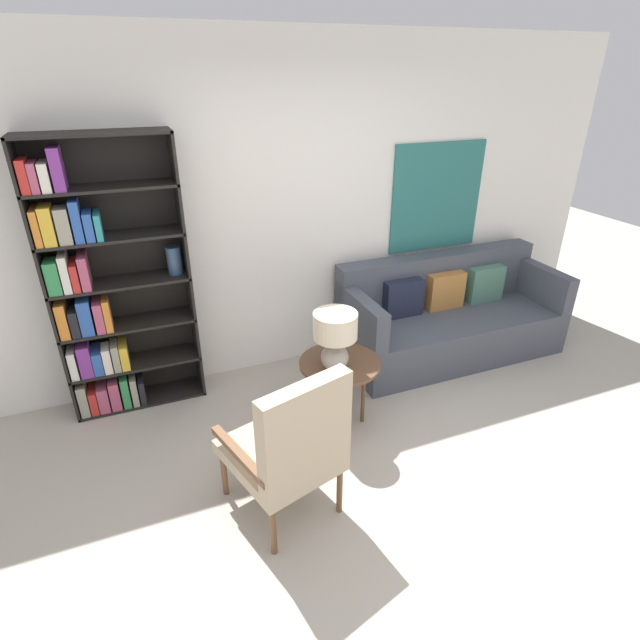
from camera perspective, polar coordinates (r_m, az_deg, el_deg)
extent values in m
plane|color=#B2A899|center=(3.21, 7.11, -22.18)|extent=(14.00, 14.00, 0.00)
cube|color=white|center=(4.13, -5.49, 11.79)|extent=(6.40, 0.06, 2.70)
cube|color=#286B66|center=(4.74, 13.19, 13.48)|extent=(0.91, 0.02, 0.95)
cube|color=black|center=(3.95, -28.64, 2.86)|extent=(0.02, 0.30, 2.06)
cube|color=black|center=(3.92, -14.89, 5.22)|extent=(0.02, 0.30, 2.06)
cube|color=black|center=(3.67, -24.62, 18.85)|extent=(0.97, 0.30, 0.02)
cube|color=black|center=(4.37, -19.53, -8.30)|extent=(0.97, 0.30, 0.02)
cube|color=black|center=(4.04, -21.87, 4.80)|extent=(0.97, 0.01, 2.06)
cube|color=black|center=(4.19, -20.23, -4.49)|extent=(0.97, 0.30, 0.02)
cube|color=gray|center=(4.31, -25.42, -7.80)|extent=(0.06, 0.24, 0.26)
cube|color=red|center=(4.33, -24.43, -8.05)|extent=(0.05, 0.25, 0.19)
cube|color=#B24C6B|center=(4.29, -23.51, -8.01)|extent=(0.08, 0.18, 0.21)
cube|color=#B24C6B|center=(4.29, -22.41, -7.46)|extent=(0.07, 0.24, 0.24)
cube|color=#338C4C|center=(4.27, -21.37, -7.32)|extent=(0.06, 0.21, 0.26)
cube|color=gray|center=(4.27, -20.49, -7.29)|extent=(0.05, 0.20, 0.24)
cube|color=black|center=(4.29, -19.73, -7.23)|extent=(0.04, 0.24, 0.20)
cube|color=black|center=(4.04, -20.99, -0.37)|extent=(0.97, 0.30, 0.02)
cube|color=silver|center=(4.15, -26.35, -4.16)|extent=(0.05, 0.25, 0.22)
cube|color=#7A338C|center=(4.11, -25.26, -4.01)|extent=(0.09, 0.18, 0.25)
cube|color=#2D56A8|center=(4.13, -24.06, -4.10)|extent=(0.07, 0.22, 0.18)
cube|color=silver|center=(4.10, -23.15, -4.02)|extent=(0.06, 0.17, 0.20)
cube|color=gray|center=(4.10, -22.31, -3.74)|extent=(0.05, 0.18, 0.21)
cube|color=gold|center=(4.12, -21.48, -3.58)|extent=(0.06, 0.22, 0.20)
cube|color=black|center=(3.90, -21.80, 4.07)|extent=(0.97, 0.30, 0.02)
cube|color=orange|center=(4.00, -27.30, 0.31)|extent=(0.06, 0.25, 0.26)
cube|color=black|center=(3.97, -26.24, -0.18)|extent=(0.06, 0.17, 0.20)
cube|color=#2D56A8|center=(3.97, -25.22, 0.63)|extent=(0.09, 0.23, 0.26)
cube|color=#B24C6B|center=(3.96, -23.95, 0.55)|extent=(0.06, 0.21, 0.23)
cube|color=orange|center=(3.94, -23.14, 0.68)|extent=(0.05, 0.17, 0.24)
cube|color=black|center=(3.80, -22.67, 8.78)|extent=(0.97, 0.30, 0.02)
cube|color=#338C4C|center=(3.84, -28.19, 4.41)|extent=(0.09, 0.17, 0.23)
cube|color=silver|center=(3.86, -27.08, 4.98)|extent=(0.05, 0.23, 0.26)
cube|color=red|center=(3.87, -26.17, 4.69)|extent=(0.05, 0.25, 0.19)
cube|color=#B24C6B|center=(3.86, -25.33, 5.19)|extent=(0.06, 0.25, 0.24)
cylinder|color=#334C6B|center=(3.88, -16.32, 6.59)|extent=(0.11, 0.11, 0.21)
cube|color=black|center=(3.72, -23.61, 13.73)|extent=(0.97, 0.30, 0.02)
cube|color=orange|center=(3.78, -29.59, 9.33)|extent=(0.04, 0.25, 0.24)
cube|color=gold|center=(3.75, -28.65, 9.52)|extent=(0.08, 0.19, 0.25)
cube|color=gray|center=(3.73, -27.25, 9.63)|extent=(0.08, 0.17, 0.23)
cube|color=#2D56A8|center=(3.74, -26.04, 10.24)|extent=(0.06, 0.21, 0.28)
cube|color=#2D56A8|center=(3.74, -24.91, 9.78)|extent=(0.06, 0.20, 0.19)
cube|color=teal|center=(3.76, -24.01, 9.93)|extent=(0.04, 0.24, 0.18)
cube|color=red|center=(3.70, -30.69, 14.02)|extent=(0.05, 0.22, 0.20)
cube|color=#B24C6B|center=(3.69, -29.83, 14.02)|extent=(0.05, 0.21, 0.18)
cube|color=silver|center=(3.70, -28.86, 14.22)|extent=(0.06, 0.24, 0.18)
cube|color=#7A338C|center=(3.68, -27.82, 15.08)|extent=(0.07, 0.22, 0.27)
cylinder|color=brown|center=(3.46, -3.83, -13.65)|extent=(0.04, 0.04, 0.34)
cylinder|color=brown|center=(3.29, -10.90, -16.76)|extent=(0.04, 0.04, 0.34)
cylinder|color=brown|center=(3.14, 2.25, -18.82)|extent=(0.04, 0.04, 0.34)
cylinder|color=brown|center=(2.95, -5.37, -22.83)|extent=(0.04, 0.04, 0.34)
cube|color=tan|center=(3.05, -4.67, -15.05)|extent=(0.71, 0.76, 0.08)
cube|color=tan|center=(2.67, -1.66, -12.74)|extent=(0.56, 0.25, 0.59)
cube|color=brown|center=(3.07, -0.73, -11.18)|extent=(0.21, 0.56, 0.04)
cube|color=brown|center=(2.86, -9.17, -14.96)|extent=(0.21, 0.56, 0.04)
cube|color=#474C56|center=(4.81, 14.67, -1.51)|extent=(2.02, 0.81, 0.40)
cube|color=#474C56|center=(4.85, 13.20, 4.71)|extent=(2.02, 0.20, 0.48)
cube|color=#474C56|center=(4.18, 4.60, 0.61)|extent=(0.12, 0.81, 0.34)
cube|color=#474C56|center=(5.25, 23.63, 3.98)|extent=(0.12, 0.81, 0.34)
cube|color=#1E2338|center=(4.53, 9.43, 2.47)|extent=(0.36, 0.12, 0.34)
cube|color=#B27538|center=(4.76, 14.11, 3.26)|extent=(0.36, 0.12, 0.34)
cube|color=#4C7A66|center=(5.02, 18.33, 3.96)|extent=(0.36, 0.12, 0.34)
cylinder|color=brown|center=(3.63, 2.30, -4.97)|extent=(0.59, 0.59, 0.02)
cylinder|color=brown|center=(3.91, 1.17, -6.90)|extent=(0.03, 0.03, 0.49)
cylinder|color=brown|center=(3.65, 0.56, -9.57)|extent=(0.03, 0.03, 0.49)
cylinder|color=brown|center=(3.76, 4.96, -8.50)|extent=(0.03, 0.03, 0.49)
ellipsoid|color=#A59E93|center=(3.48, 1.70, -4.29)|extent=(0.19, 0.19, 0.20)
cylinder|color=tan|center=(3.42, 1.73, -2.44)|extent=(0.02, 0.02, 0.06)
cylinder|color=beige|center=(3.36, 1.76, -0.63)|extent=(0.30, 0.30, 0.18)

